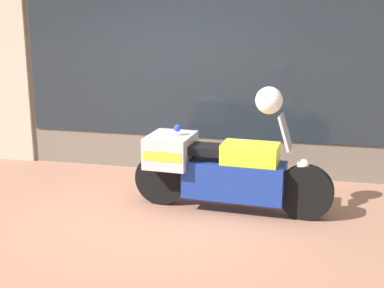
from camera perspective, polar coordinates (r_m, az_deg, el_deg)
ground_plane at (r=6.53m, az=-5.03°, el=-7.36°), size 60.00×60.00×0.00m
shop_building at (r=8.10m, az=-3.40°, el=10.55°), size 6.43×0.55×3.73m
window_display at (r=8.18m, az=1.33°, el=0.58°), size 5.23×0.30×1.93m
paramedic_motorcycle at (r=6.46m, az=2.77°, el=-2.61°), size 2.44×0.68×1.23m
white_helmet at (r=6.16m, az=8.22°, el=4.64°), size 0.31×0.31×0.31m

